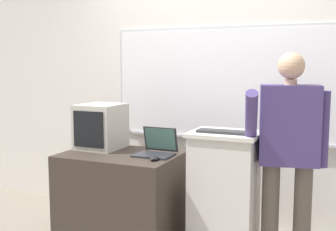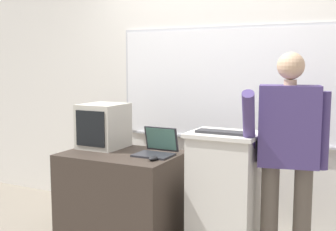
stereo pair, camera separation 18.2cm
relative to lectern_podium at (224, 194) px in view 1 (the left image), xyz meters
name	(u,v)px [view 1 (the left image)]	position (x,y,z in m)	size (l,w,h in m)	color
back_wall	(215,68)	(-0.32, 0.77, 0.97)	(6.40, 0.17, 2.96)	silver
lectern_podium	(224,194)	(0.00, 0.00, 0.00)	(0.53, 0.44, 1.00)	beige
side_desk	(122,199)	(-0.85, -0.12, -0.11)	(0.95, 0.67, 0.78)	#382D26
person_presenter	(288,146)	(0.47, 0.03, 0.42)	(0.59, 0.58, 1.60)	brown
laptop	(157,148)	(-0.56, -0.05, 0.34)	(0.30, 0.28, 0.22)	#28282D
wireless_keyboard	(223,132)	(0.00, -0.05, 0.51)	(0.38, 0.13, 0.02)	#2D2D30
computer_mouse_by_laptop	(154,158)	(-0.49, -0.25, 0.30)	(0.06, 0.10, 0.03)	black
computer_mouse_by_keyboard	(252,132)	(0.22, -0.04, 0.51)	(0.06, 0.10, 0.03)	silver
crt_monitor	(101,126)	(-1.12, 0.00, 0.47)	(0.35, 0.39, 0.39)	#BCB7A8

